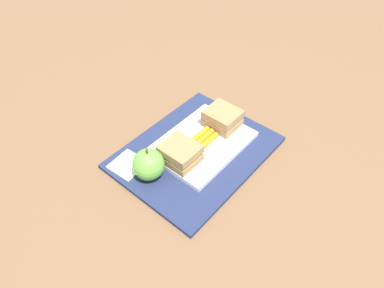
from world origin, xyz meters
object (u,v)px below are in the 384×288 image
(paper_napkin, at_px, (128,165))
(carrot_sticks_bundle, at_px, (202,139))
(food_tray, at_px, (202,143))
(sandwich_half_left, at_px, (222,118))
(apple, at_px, (149,164))
(sandwich_half_right, at_px, (180,153))

(paper_napkin, bearing_deg, carrot_sticks_bundle, 151.26)
(food_tray, relative_size, sandwich_half_left, 2.88)
(sandwich_half_left, distance_m, apple, 0.23)
(paper_napkin, bearing_deg, food_tray, 151.26)
(food_tray, relative_size, carrot_sticks_bundle, 2.96)
(food_tray, xyz_separation_m, paper_napkin, (0.16, -0.09, -0.00))
(carrot_sticks_bundle, bearing_deg, sandwich_half_left, -179.94)
(food_tray, xyz_separation_m, sandwich_half_left, (-0.08, 0.00, 0.03))
(food_tray, height_order, sandwich_half_right, sandwich_half_right)
(sandwich_half_left, height_order, sandwich_half_right, same)
(sandwich_half_left, distance_m, paper_napkin, 0.26)
(sandwich_half_left, height_order, paper_napkin, sandwich_half_left)
(sandwich_half_right, bearing_deg, paper_napkin, -46.94)
(sandwich_half_left, bearing_deg, paper_napkin, -20.24)
(food_tray, bearing_deg, sandwich_half_right, 0.00)
(apple, bearing_deg, sandwich_half_right, 157.67)
(apple, distance_m, paper_napkin, 0.07)
(sandwich_half_left, distance_m, carrot_sticks_bundle, 0.08)
(food_tray, xyz_separation_m, sandwich_half_right, (0.08, 0.00, 0.03))
(sandwich_half_left, relative_size, paper_napkin, 1.14)
(carrot_sticks_bundle, height_order, apple, apple)
(sandwich_half_right, distance_m, paper_napkin, 0.12)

